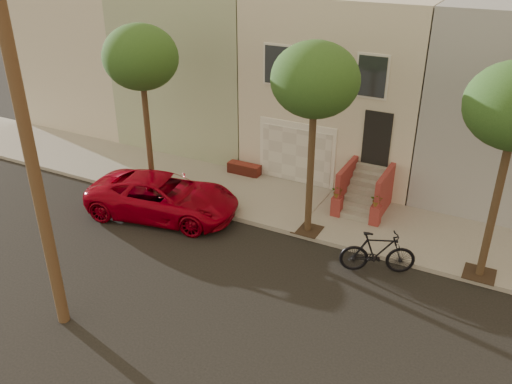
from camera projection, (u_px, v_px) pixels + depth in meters
The scene contains 7 objects.
ground at pixel (223, 287), 15.38m from camera, with size 90.00×90.00×0.00m, color black.
sidewalk at pixel (298, 207), 19.58m from camera, with size 40.00×3.70×0.15m, color gray.
house_row at pixel (356, 76), 22.59m from camera, with size 33.10×11.70×7.00m.
tree_left at pixel (141, 58), 18.39m from camera, with size 2.70×2.57×6.30m.
tree_mid at pixel (315, 81), 15.69m from camera, with size 2.70×2.57×6.30m.
pickup_truck at pixel (163, 196), 18.88m from camera, with size 2.48×5.39×1.50m, color #910012.
motorcycle at pixel (378, 252), 15.78m from camera, with size 0.63×2.25×1.35m, color black.
Camera 1 is at (6.66, -10.63, 9.36)m, focal length 37.24 mm.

